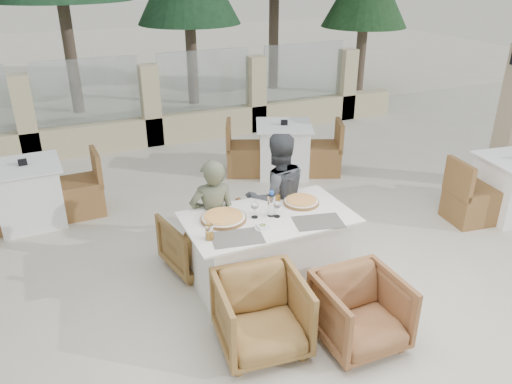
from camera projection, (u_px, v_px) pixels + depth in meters
name	position (u px, v px, depth m)	size (l,w,h in m)	color
ground	(268.00, 291.00, 4.96)	(80.00, 80.00, 0.00)	beige
sand_patch	(89.00, 59.00, 16.56)	(30.00, 16.00, 0.01)	beige
perimeter_wall_far	(150.00, 100.00, 8.60)	(10.00, 0.34, 1.60)	beige
lantern_pillar	(512.00, 118.00, 6.90)	(0.34, 0.34, 2.00)	tan
dining_table	(268.00, 251.00, 4.91)	(1.60, 0.90, 0.77)	white
placemat_near_left	(237.00, 238.00, 4.38)	(0.45, 0.30, 0.00)	#615C53
placemat_near_right	(318.00, 222.00, 4.65)	(0.45, 0.30, 0.00)	#57524A
pizza_left	(223.00, 217.00, 4.67)	(0.43, 0.43, 0.06)	orange
pizza_right	(301.00, 201.00, 4.99)	(0.36, 0.36, 0.05)	#C65A1B
water_bottle	(271.00, 204.00, 4.71)	(0.07, 0.07, 0.26)	#C1E8FE
wine_glass_centre	(255.00, 209.00, 4.69)	(0.08, 0.08, 0.18)	silver
wine_glass_near	(277.00, 208.00, 4.71)	(0.08, 0.08, 0.18)	white
beer_glass_left	(209.00, 232.00, 4.33)	(0.07, 0.07, 0.14)	orange
beer_glass_right	(277.00, 194.00, 5.03)	(0.07, 0.07, 0.14)	orange
olive_dish	(263.00, 226.00, 4.52)	(0.11, 0.11, 0.04)	silver
armchair_far_left	(198.00, 241.00, 5.25)	(0.65, 0.67, 0.61)	brown
armchair_far_right	(279.00, 226.00, 5.49)	(0.70, 0.72, 0.65)	#935F35
armchair_near_left	(261.00, 314.00, 4.12)	(0.71, 0.73, 0.66)	olive
armchair_near_right	(360.00, 312.00, 4.17)	(0.67, 0.69, 0.63)	brown
diner_left	(213.00, 220.00, 4.97)	(0.46, 0.30, 1.27)	#575B42
diner_right	(277.00, 197.00, 5.28)	(0.69, 0.54, 1.42)	#3E4044
bg_table_a	(29.00, 194.00, 6.10)	(1.64, 0.82, 0.77)	white
bg_table_b	(284.00, 149.00, 7.55)	(1.64, 0.82, 0.77)	white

